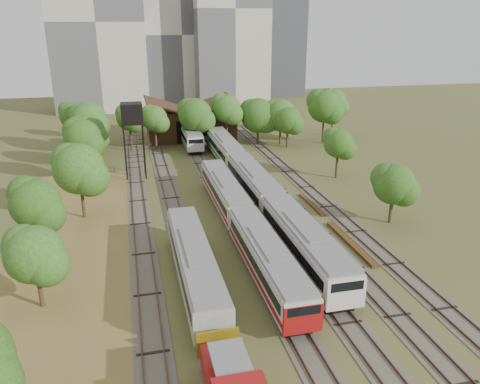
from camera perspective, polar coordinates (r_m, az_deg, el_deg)
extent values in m
plane|color=#475123|center=(38.54, 7.59, -12.61)|extent=(240.00, 240.00, 0.00)
cube|color=brown|center=(43.71, -19.52, -9.45)|extent=(14.00, 60.00, 0.04)
cube|color=#4C473D|center=(58.87, -12.30, -1.06)|extent=(2.60, 80.00, 0.06)
cube|color=#472D1E|center=(58.84, -13.00, -1.04)|extent=(0.08, 80.00, 0.14)
cube|color=#472D1E|center=(58.85, -11.61, -0.93)|extent=(0.08, 80.00, 0.14)
cube|color=#4C473D|center=(59.03, -8.42, -0.75)|extent=(2.60, 80.00, 0.06)
cube|color=#472D1E|center=(58.95, -9.12, -0.73)|extent=(0.08, 80.00, 0.14)
cube|color=#472D1E|center=(59.05, -7.74, -0.62)|extent=(0.08, 80.00, 0.14)
cube|color=#4C473D|center=(59.77, -2.70, -0.29)|extent=(2.60, 80.00, 0.06)
cube|color=#472D1E|center=(59.62, -3.38, -0.26)|extent=(0.08, 80.00, 0.14)
cube|color=#472D1E|center=(59.87, -2.02, -0.15)|extent=(0.08, 80.00, 0.14)
cube|color=#4C473D|center=(60.59, 1.02, 0.01)|extent=(2.60, 80.00, 0.06)
cube|color=#472D1E|center=(60.40, 0.36, 0.04)|extent=(0.08, 80.00, 0.14)
cube|color=#472D1E|center=(60.74, 1.67, 0.15)|extent=(0.08, 80.00, 0.14)
cube|color=#4C473D|center=(61.66, 4.62, 0.31)|extent=(2.60, 80.00, 0.06)
cube|color=#472D1E|center=(61.42, 3.99, 0.33)|extent=(0.08, 80.00, 0.14)
cube|color=#472D1E|center=(61.85, 5.25, 0.44)|extent=(0.08, 80.00, 0.14)
cube|color=#4C473D|center=(62.97, 8.09, 0.59)|extent=(2.60, 80.00, 0.06)
cube|color=#472D1E|center=(62.69, 7.48, 0.62)|extent=(0.08, 80.00, 0.14)
cube|color=#472D1E|center=(63.20, 8.70, 0.71)|extent=(0.08, 80.00, 0.14)
cube|color=black|center=(40.34, 3.29, -10.22)|extent=(2.10, 15.64, 0.76)
cube|color=beige|center=(39.58, 3.33, -8.24)|extent=(2.77, 17.00, 2.39)
cube|color=black|center=(39.44, 3.34, -7.87)|extent=(2.83, 15.64, 0.81)
cube|color=slate|center=(38.95, 3.37, -6.47)|extent=(2.55, 16.66, 0.34)
cube|color=maroon|center=(39.89, 3.31, -9.09)|extent=(2.83, 16.66, 0.43)
cube|color=maroon|center=(32.83, 7.70, -15.13)|extent=(2.81, 0.25, 2.15)
cube|color=black|center=(55.69, -1.86, -1.43)|extent=(2.10, 15.64, 0.76)
cube|color=beige|center=(55.14, -1.88, 0.10)|extent=(2.77, 17.00, 2.39)
cube|color=black|center=(55.04, -1.88, 0.38)|extent=(2.83, 15.64, 0.81)
cube|color=slate|center=(54.69, -1.89, 1.45)|extent=(2.55, 16.66, 0.34)
cube|color=maroon|center=(55.37, -1.87, -0.55)|extent=(2.83, 16.66, 0.43)
cube|color=black|center=(43.03, 7.74, -8.28)|extent=(2.28, 15.64, 0.83)
cube|color=beige|center=(42.26, 7.84, -6.23)|extent=(3.01, 17.00, 2.60)
cube|color=black|center=(42.13, 7.86, -5.85)|extent=(3.07, 15.64, 0.88)
cube|color=slate|center=(41.64, 7.94, -4.39)|extent=(2.77, 16.66, 0.37)
cube|color=#196420|center=(42.58, 7.80, -7.11)|extent=(3.07, 16.66, 0.47)
cube|color=beige|center=(35.59, 12.79, -12.15)|extent=(3.05, 0.25, 2.34)
cube|color=black|center=(58.23, 1.62, -0.42)|extent=(2.28, 15.64, 0.83)
cube|color=beige|center=(57.66, 1.64, 1.17)|extent=(3.01, 17.00, 2.60)
cube|color=black|center=(57.57, 1.64, 1.47)|extent=(3.07, 15.64, 0.88)
cube|color=slate|center=(57.21, 1.65, 2.58)|extent=(2.77, 16.66, 0.37)
cube|color=#196420|center=(57.90, 1.63, 0.49)|extent=(3.07, 16.66, 0.47)
cube|color=black|center=(74.45, -1.88, 4.11)|extent=(2.28, 15.64, 0.83)
cube|color=beige|center=(74.01, -1.89, 5.39)|extent=(3.01, 17.00, 2.60)
cube|color=black|center=(73.93, -1.90, 5.62)|extent=(3.07, 15.64, 0.88)
cube|color=slate|center=(73.65, -1.91, 6.50)|extent=(2.77, 16.66, 0.37)
cube|color=#196420|center=(74.19, -1.89, 4.84)|extent=(3.07, 16.66, 0.47)
cube|color=black|center=(85.10, -6.16, 5.98)|extent=(2.09, 14.72, 0.76)
cube|color=beige|center=(84.74, -6.20, 7.01)|extent=(2.75, 16.00, 2.37)
cube|color=black|center=(84.68, -6.20, 7.20)|extent=(2.81, 14.72, 0.81)
cube|color=slate|center=(84.46, -6.23, 7.91)|extent=(2.53, 15.68, 0.34)
cube|color=#196420|center=(84.89, -6.18, 6.57)|extent=(2.81, 15.68, 0.43)
cube|color=beige|center=(77.10, -5.40, 5.67)|extent=(2.79, 0.25, 2.13)
cube|color=maroon|center=(28.55, -1.44, -21.58)|extent=(2.54, 4.40, 1.52)
cube|color=gold|center=(30.97, -2.73, -17.88)|extent=(2.74, 0.20, 1.83)
cube|color=slate|center=(26.87, -1.09, -20.00)|extent=(2.03, 3.60, 0.20)
cube|color=black|center=(39.92, -5.48, -10.63)|extent=(2.11, 16.56, 0.77)
cube|color=gray|center=(39.15, -5.56, -8.64)|extent=(2.78, 18.00, 2.39)
cube|color=black|center=(39.01, -5.57, -8.26)|extent=(2.84, 16.56, 0.81)
cube|color=slate|center=(38.51, -5.62, -6.84)|extent=(2.56, 17.64, 0.34)
cylinder|color=black|center=(66.11, -13.81, 4.58)|extent=(0.19, 0.19, 7.66)
cylinder|color=black|center=(66.13, -11.57, 4.76)|extent=(0.19, 0.19, 7.66)
cylinder|color=black|center=(68.62, -13.83, 5.13)|extent=(0.19, 0.19, 7.66)
cylinder|color=black|center=(68.63, -11.67, 5.30)|extent=(0.19, 0.19, 7.66)
cube|color=black|center=(66.49, -12.98, 8.22)|extent=(3.02, 3.02, 0.20)
cube|color=black|center=(66.24, -13.07, 9.40)|extent=(2.87, 2.87, 2.59)
cube|color=#543718|center=(47.69, 13.31, -6.06)|extent=(0.67, 9.98, 0.33)
cube|color=#543718|center=(56.77, 8.70, -1.52)|extent=(0.46, 7.30, 0.24)
cube|color=#3C2516|center=(90.67, -6.11, 8.38)|extent=(16.00, 11.00, 5.50)
cube|color=#3C2516|center=(89.65, -8.76, 10.31)|extent=(8.45, 11.55, 2.96)
cube|color=#3C2516|center=(90.66, -3.64, 10.60)|extent=(8.45, 11.55, 2.96)
cube|color=black|center=(85.49, -5.60, 7.32)|extent=(6.40, 0.15, 4.12)
cylinder|color=#382616|center=(39.28, -23.23, -10.54)|extent=(0.36, 0.36, 3.52)
sphere|color=#224512|center=(38.05, -23.78, -6.98)|extent=(4.39, 4.39, 4.39)
cylinder|color=#382616|center=(45.04, -23.02, -5.69)|extent=(0.36, 0.36, 4.74)
sphere|color=#224512|center=(43.69, -23.66, -1.33)|extent=(4.35, 4.35, 4.35)
cylinder|color=#382616|center=(54.81, -18.65, -0.79)|extent=(0.36, 0.36, 4.48)
sphere|color=#224512|center=(53.75, -19.05, 2.67)|extent=(5.58, 5.58, 5.58)
cylinder|color=#382616|center=(66.87, -18.28, 3.11)|extent=(0.36, 0.36, 4.94)
sphere|color=#224512|center=(65.94, -18.64, 6.29)|extent=(4.95, 4.95, 4.95)
cylinder|color=#382616|center=(74.19, -17.83, 4.42)|extent=(0.36, 0.36, 4.14)
sphere|color=#224512|center=(73.46, -18.09, 6.83)|extent=(5.43, 5.43, 5.43)
cylinder|color=#382616|center=(85.88, -19.44, 6.42)|extent=(0.36, 0.36, 4.61)
sphere|color=#224512|center=(85.19, -19.71, 8.74)|extent=(4.50, 4.50, 4.50)
cylinder|color=#382616|center=(94.54, -18.76, 7.29)|extent=(0.36, 0.36, 3.48)
sphere|color=#224512|center=(94.04, -18.94, 8.88)|extent=(3.92, 3.92, 3.92)
cylinder|color=#382616|center=(82.14, -17.71, 5.99)|extent=(0.36, 0.36, 4.47)
sphere|color=#224512|center=(81.44, -17.97, 8.34)|extent=(5.92, 5.92, 5.92)
cylinder|color=#382616|center=(82.10, -13.17, 6.40)|extent=(0.36, 0.36, 4.48)
sphere|color=#224512|center=(81.40, -13.36, 8.77)|extent=(4.26, 4.26, 4.26)
cylinder|color=#382616|center=(81.94, -10.22, 6.52)|extent=(0.36, 0.36, 4.31)
sphere|color=#224512|center=(81.25, -10.37, 8.81)|extent=(4.32, 4.32, 4.32)
cylinder|color=#382616|center=(82.01, -5.39, 6.86)|extent=(0.36, 0.36, 4.60)
sphere|color=#224512|center=(81.29, -5.48, 9.31)|extent=(5.79, 5.79, 5.79)
cylinder|color=#382616|center=(83.93, -1.64, 7.44)|extent=(0.36, 0.36, 5.17)
sphere|color=#224512|center=(83.17, -1.66, 10.13)|extent=(4.96, 4.96, 4.96)
cylinder|color=#382616|center=(85.08, 2.18, 7.22)|extent=(0.36, 0.36, 4.05)
sphere|color=#224512|center=(84.45, 2.21, 9.30)|extent=(6.15, 6.15, 6.15)
cylinder|color=#382616|center=(85.00, 4.91, 7.18)|extent=(0.36, 0.36, 4.15)
sphere|color=#224512|center=(84.36, 4.97, 9.31)|extent=(5.67, 5.67, 5.67)
cylinder|color=#382616|center=(86.68, 10.09, 7.58)|extent=(0.36, 0.36, 5.29)
sphere|color=#224512|center=(85.93, 10.25, 10.24)|extent=(5.82, 5.82, 5.82)
cylinder|color=#382616|center=(93.30, 11.19, 8.31)|extent=(0.36, 0.36, 5.10)
sphere|color=#224512|center=(92.62, 11.35, 10.70)|extent=(4.88, 4.88, 4.88)
cylinder|color=#382616|center=(53.40, 17.94, -1.82)|extent=(0.36, 0.36, 3.50)
sphere|color=#224512|center=(52.51, 18.25, 0.93)|extent=(4.46, 4.46, 4.46)
cylinder|color=#382616|center=(67.05, 11.72, 3.31)|extent=(0.36, 0.36, 3.96)
sphere|color=#224512|center=(66.27, 11.90, 5.85)|extent=(4.09, 4.09, 4.09)
cylinder|color=#382616|center=(83.25, 5.79, 6.74)|extent=(0.36, 0.36, 3.74)
sphere|color=#224512|center=(82.65, 5.85, 8.69)|extent=(4.72, 4.72, 4.72)
cube|color=#BAB6A3|center=(125.31, -17.05, 19.21)|extent=(22.00, 16.00, 42.00)
cube|color=#B8B3A7|center=(130.99, -7.60, 18.53)|extent=(20.00, 18.00, 36.00)
cube|color=#BAB6A3|center=(125.03, -1.42, 21.38)|extent=(18.00, 16.00, 48.00)
cube|color=#3B3D43|center=(147.79, 5.02, 17.20)|extent=(12.00, 12.00, 28.00)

